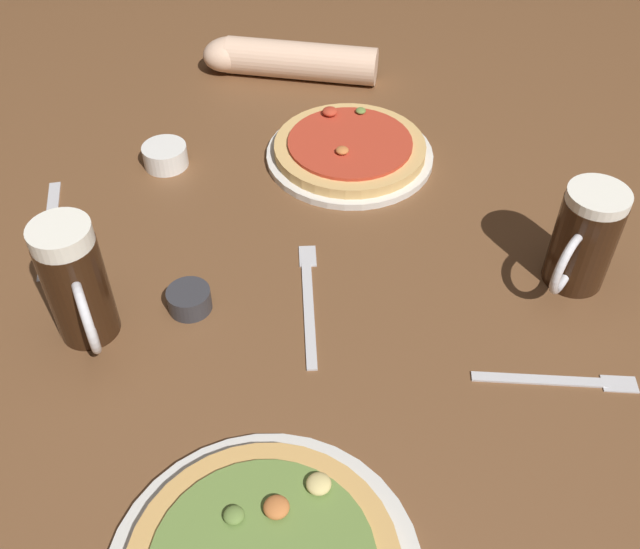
{
  "coord_description": "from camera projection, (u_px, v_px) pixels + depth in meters",
  "views": [
    {
      "loc": [
        -0.22,
        -0.7,
        0.74
      ],
      "look_at": [
        0.0,
        0.0,
        0.02
      ],
      "focal_mm": 40.75,
      "sensor_mm": 36.0,
      "label": 1
    }
  ],
  "objects": [
    {
      "name": "ground_plane",
      "position": [
        320.0,
        292.0,
        1.05
      ],
      "size": [
        2.4,
        2.4,
        0.03
      ],
      "primitive_type": "cube",
      "color": "brown"
    },
    {
      "name": "beer_mug_amber",
      "position": [
        77.0,
        285.0,
        0.92
      ],
      "size": [
        0.08,
        0.14,
        0.18
      ],
      "color": "black",
      "rests_on": "ground_plane"
    },
    {
      "name": "knife_right",
      "position": [
        50.0,
        228.0,
        1.13
      ],
      "size": [
        0.05,
        0.23,
        0.01
      ],
      "color": "silver",
      "rests_on": "ground_plane"
    },
    {
      "name": "fork_spare",
      "position": [
        308.0,
        299.0,
        1.02
      ],
      "size": [
        0.08,
        0.23,
        0.01
      ],
      "color": "silver",
      "rests_on": "ground_plane"
    },
    {
      "name": "pizza_plate_far",
      "position": [
        350.0,
        150.0,
        1.25
      ],
      "size": [
        0.29,
        0.29,
        0.05
      ],
      "color": "silver",
      "rests_on": "ground_plane"
    },
    {
      "name": "diner_arm",
      "position": [
        283.0,
        59.0,
        1.44
      ],
      "size": [
        0.33,
        0.21,
        0.07
      ],
      "color": "beige",
      "rests_on": "ground_plane"
    },
    {
      "name": "ramekin_sauce",
      "position": [
        165.0,
        156.0,
        1.24
      ],
      "size": [
        0.08,
        0.08,
        0.04
      ],
      "primitive_type": "cylinder",
      "color": "white",
      "rests_on": "ground_plane"
    },
    {
      "name": "beer_mug_dark",
      "position": [
        583.0,
        239.0,
        1.0
      ],
      "size": [
        0.13,
        0.11,
        0.16
      ],
      "color": "black",
      "rests_on": "ground_plane"
    },
    {
      "name": "fork_left",
      "position": [
        559.0,
        380.0,
        0.92
      ],
      "size": [
        0.2,
        0.09,
        0.01
      ],
      "color": "silver",
      "rests_on": "ground_plane"
    },
    {
      "name": "ramekin_butter",
      "position": [
        189.0,
        300.0,
        1.0
      ],
      "size": [
        0.06,
        0.06,
        0.03
      ],
      "primitive_type": "cylinder",
      "color": "#333338",
      "rests_on": "ground_plane"
    }
  ]
}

